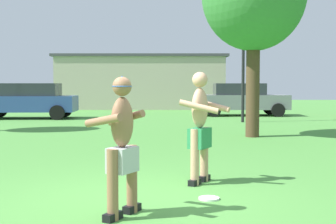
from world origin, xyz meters
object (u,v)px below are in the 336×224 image
at_px(player_near, 201,124).
at_px(lamp_post, 244,43).
at_px(player_in_gray, 123,140).
at_px(car_blue_far_end, 30,100).
at_px(frisbee, 210,198).
at_px(car_gray_mid_lot, 243,99).

bearing_deg(player_near, lamp_post, 77.82).
bearing_deg(player_in_gray, car_blue_far_end, 110.16).
distance_m(frisbee, lamp_post, 13.39).
bearing_deg(car_blue_far_end, player_near, -63.84).
xyz_separation_m(player_near, frisbee, (0.05, -1.03, -0.91)).
height_order(car_blue_far_end, lamp_post, lamp_post).
xyz_separation_m(frisbee, car_gray_mid_lot, (3.08, 16.75, 0.81)).
bearing_deg(player_near, car_blue_far_end, 116.16).
xyz_separation_m(car_gray_mid_lot, lamp_post, (-0.59, -3.98, 2.35)).
height_order(frisbee, car_gray_mid_lot, car_gray_mid_lot).
height_order(player_near, player_in_gray, player_near).
height_order(player_in_gray, car_blue_far_end, player_in_gray).
bearing_deg(lamp_post, player_in_gray, -104.73).
xyz_separation_m(player_in_gray, car_blue_far_end, (-5.72, 15.58, -0.07)).
height_order(player_in_gray, lamp_post, lamp_post).
height_order(frisbee, car_blue_far_end, car_blue_far_end).
bearing_deg(player_in_gray, car_gray_mid_lot, 76.66).
bearing_deg(player_near, player_in_gray, -119.49).
bearing_deg(car_blue_far_end, player_in_gray, -69.84).
bearing_deg(frisbee, player_in_gray, -143.62).
bearing_deg(lamp_post, frisbee, -101.00).
xyz_separation_m(frisbee, car_blue_far_end, (-6.80, 14.78, 0.81)).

